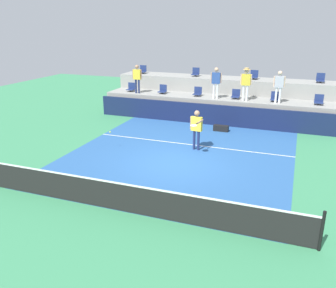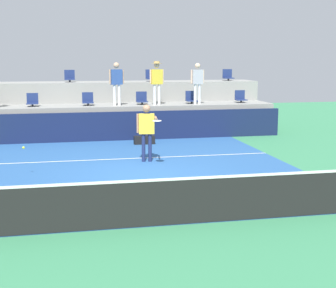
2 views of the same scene
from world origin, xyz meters
TOP-DOWN VIEW (x-y plane):
  - ground_plane at (0.00, 0.00)m, footprint 40.00×40.00m
  - court_inner_paint at (0.00, 1.00)m, footprint 9.00×10.00m
  - court_service_line at (0.00, 2.40)m, footprint 9.00×0.06m
  - tennis_net at (0.00, -4.00)m, footprint 10.48×0.08m
  - sponsor_backboard at (0.00, 6.00)m, footprint 13.00×0.16m
  - seating_tier_lower at (0.00, 7.30)m, footprint 13.00×1.80m
  - seating_tier_upper at (0.00, 9.10)m, footprint 13.00×1.80m
  - stadium_chair_lower_far_left at (-5.28, 7.23)m, footprint 0.44×0.40m
  - stadium_chair_lower_left at (-3.21, 7.23)m, footprint 0.44×0.40m
  - stadium_chair_lower_mid_left at (-1.07, 7.23)m, footprint 0.44×0.40m
  - stadium_chair_lower_mid_right at (1.10, 7.23)m, footprint 0.44×0.40m
  - stadium_chair_lower_right at (3.18, 7.23)m, footprint 0.44×0.40m
  - stadium_chair_lower_far_right at (5.35, 7.23)m, footprint 0.44×0.40m
  - stadium_chair_upper_far_left at (-5.29, 9.03)m, footprint 0.44×0.40m
  - stadium_chair_upper_left at (-1.74, 9.03)m, footprint 0.44×0.40m
  - stadium_chair_upper_right at (1.79, 9.03)m, footprint 0.44×0.40m
  - stadium_chair_upper_far_right at (5.37, 9.03)m, footprint 0.44×0.40m
  - tennis_player at (0.43, 1.83)m, footprint 0.60×1.26m
  - spectator_in_white at (-4.67, 6.85)m, footprint 0.58×0.23m
  - spectator_leaning_on_rail at (0.05, 6.85)m, footprint 0.60×0.26m
  - spectator_with_hat at (1.66, 6.85)m, footprint 0.60×0.45m
  - spectator_in_grey at (3.34, 6.85)m, footprint 0.59×0.24m
  - tennis_ball at (-3.07, 0.63)m, footprint 0.07×0.07m
  - equipment_bag at (0.84, 4.97)m, footprint 0.76×0.28m

SIDE VIEW (x-z plane):
  - ground_plane at x=0.00m, z-range 0.00..0.00m
  - court_inner_paint at x=0.00m, z-range 0.00..0.01m
  - court_service_line at x=0.00m, z-range 0.01..0.01m
  - equipment_bag at x=0.84m, z-range 0.00..0.30m
  - tennis_net at x=0.00m, z-range -0.04..1.03m
  - sponsor_backboard at x=0.00m, z-range 0.00..1.10m
  - seating_tier_lower at x=0.00m, z-range 0.00..1.25m
  - tennis_ball at x=-3.07m, z-range 0.74..0.81m
  - seating_tier_upper at x=0.00m, z-range 0.00..2.10m
  - tennis_player at x=0.43m, z-range 0.20..1.94m
  - stadium_chair_lower_far_left at x=-5.28m, z-range 1.20..1.72m
  - stadium_chair_lower_left at x=-3.21m, z-range 1.20..1.72m
  - stadium_chair_lower_mid_left at x=-1.07m, z-range 1.20..1.72m
  - stadium_chair_lower_mid_right at x=1.10m, z-range 1.20..1.72m
  - stadium_chair_lower_right at x=3.18m, z-range 1.20..1.72m
  - stadium_chair_lower_far_right at x=5.35m, z-range 1.20..1.72m
  - spectator_in_white at x=-4.67m, z-range 1.42..3.07m
  - spectator_in_grey at x=3.34m, z-range 1.42..3.09m
  - spectator_leaning_on_rail at x=0.05m, z-range 1.43..3.13m
  - stadium_chair_upper_far_left at x=-5.29m, z-range 2.05..2.57m
  - stadium_chair_upper_left at x=-1.74m, z-range 2.05..2.57m
  - stadium_chair_upper_right at x=1.79m, z-range 2.05..2.57m
  - stadium_chair_upper_far_right at x=5.37m, z-range 2.05..2.57m
  - spectator_with_hat at x=1.66m, z-range 1.45..3.20m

